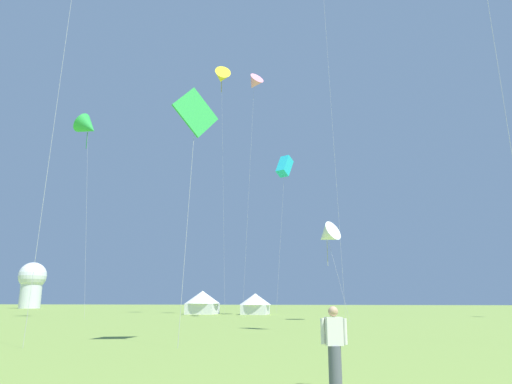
# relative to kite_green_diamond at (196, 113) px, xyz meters

# --- Properties ---
(kite_green_diamond) EXTENTS (1.60, 2.22, 11.75)m
(kite_green_diamond) POSITION_rel_kite_green_diamond_xyz_m (0.00, 0.00, 0.00)
(kite_green_diamond) COLOR green
(kite_green_diamond) RESTS_ON ground
(kite_cyan_box) EXTENTS (2.29, 3.29, 20.73)m
(kite_cyan_box) POSITION_rel_kite_green_diamond_xyz_m (-0.95, 39.72, 8.85)
(kite_cyan_box) COLOR #1EB7CC
(kite_cyan_box) RESTS_ON ground
(kite_yellow_delta) EXTENTS (3.32, 3.46, 35.91)m
(kite_yellow_delta) POSITION_rel_kite_green_diamond_xyz_m (-10.58, 42.31, 24.06)
(kite_yellow_delta) COLOR yellow
(kite_yellow_delta) RESTS_ON ground
(kite_white_delta) EXTENTS (3.53, 3.46, 9.44)m
(kite_white_delta) POSITION_rel_kite_green_diamond_xyz_m (4.81, 26.62, -2.28)
(kite_white_delta) COLOR white
(kite_white_delta) RESTS_ON ground
(kite_pink_delta) EXTENTS (3.30, 3.83, 33.13)m
(kite_pink_delta) POSITION_rel_kite_green_diamond_xyz_m (-5.14, 39.94, 21.39)
(kite_pink_delta) COLOR pink
(kite_pink_delta) RESTS_ON ground
(kite_green_delta) EXTENTS (4.01, 2.89, 22.66)m
(kite_green_delta) POSITION_rel_kite_green_diamond_xyz_m (-21.67, 25.94, 10.72)
(kite_green_delta) COLOR green
(kite_green_delta) RESTS_ON ground
(person_spectator) EXTENTS (0.57, 0.33, 1.73)m
(person_spectator) POSITION_rel_kite_green_diamond_xyz_m (6.29, -8.72, -9.53)
(person_spectator) COLOR #565B66
(person_spectator) RESTS_ON ground
(festival_tent_left) EXTENTS (4.83, 4.83, 3.14)m
(festival_tent_left) POSITION_rel_kite_green_diamond_xyz_m (-13.17, 43.89, -8.64)
(festival_tent_left) COLOR white
(festival_tent_left) RESTS_ON ground
(festival_tent_center) EXTENTS (4.26, 4.26, 2.77)m
(festival_tent_center) POSITION_rel_kite_green_diamond_xyz_m (-5.74, 43.89, -8.85)
(festival_tent_center) COLOR white
(festival_tent_center) RESTS_ON ground
(observatory_dome) EXTENTS (6.40, 6.40, 10.80)m
(observatory_dome) POSITION_rel_kite_green_diamond_xyz_m (-67.65, 81.65, -4.37)
(observatory_dome) COLOR white
(observatory_dome) RESTS_ON ground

